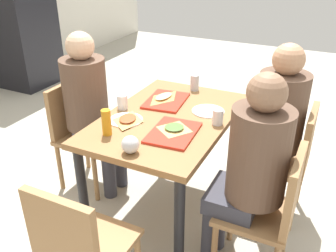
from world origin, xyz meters
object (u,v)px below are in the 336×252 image
chair_left_end (79,245)px  drink_fridge (21,13)px  pizza_slice_b (164,97)px  main_table (168,129)px  person_in_brown_jacket (274,119)px  paper_plate_near_edge (208,111)px  soda_can (195,83)px  plastic_cup_a (122,102)px  pizza_slice_a (174,128)px  tray_red_near (173,132)px  person_far_side (90,102)px  plastic_cup_b (218,117)px  chair_far_side (78,128)px  foil_bundle (130,145)px  chair_near_right (290,156)px  condiment_bottle (106,122)px  person_in_red (251,164)px  pizza_slice_c (128,119)px  chair_near_left (271,208)px  paper_plate_center (126,120)px  tray_red_far (166,101)px

chair_left_end → drink_fridge: size_ratio=0.44×
pizza_slice_b → main_table: bearing=-147.3°
person_in_brown_jacket → paper_plate_near_edge: 0.44m
soda_can → plastic_cup_a: bearing=149.9°
main_table → plastic_cup_a: (-0.03, 0.33, 0.15)m
paper_plate_near_edge → pizza_slice_a: 0.37m
tray_red_near → paper_plate_near_edge: bearing=-11.4°
tray_red_near → soda_can: 0.74m
person_far_side → plastic_cup_b: person_far_side is taller
chair_far_side → soda_can: 0.97m
plastic_cup_b → foil_bundle: (-0.54, 0.31, 0.00)m
pizza_slice_b → chair_far_side: bearing=109.7°
chair_near_right → condiment_bottle: (-0.69, 0.99, 0.35)m
tray_red_near → person_far_side: bearing=74.8°
pizza_slice_b → plastic_cup_a: (-0.26, 0.19, 0.03)m
person_in_red → person_far_side: (0.30, 1.27, 0.00)m
drink_fridge → pizza_slice_c: bearing=-123.3°
chair_left_end → condiment_bottle: condiment_bottle is taller
person_in_red → pizza_slice_b: size_ratio=4.91×
paper_plate_near_edge → plastic_cup_b: size_ratio=2.20×
chair_left_end → pizza_slice_b: chair_left_end is taller
soda_can → condiment_bottle: size_ratio=0.76×
person_in_red → paper_plate_near_edge: bearing=41.2°
main_table → plastic_cup_b: plastic_cup_b is taller
chair_far_side → chair_near_left: bearing=-100.9°
person_in_red → paper_plate_center: 0.86m
person_far_side → tray_red_far: size_ratio=3.45×
paper_plate_center → plastic_cup_a: size_ratio=2.20×
tray_red_near → foil_bundle: 0.32m
paper_plate_center → drink_fridge: drink_fridge is taller
chair_far_side → chair_near_right: bearing=-79.1°
plastic_cup_b → foil_bundle: same height
plastic_cup_a → condiment_bottle: 0.38m
main_table → foil_bundle: (-0.51, -0.02, 0.15)m
paper_plate_near_edge → condiment_bottle: 0.72m
paper_plate_near_edge → pizza_slice_b: size_ratio=0.87×
chair_near_right → person_in_brown_jacket: person_in_brown_jacket is taller
chair_near_left → tray_red_far: bearing=60.3°
tray_red_far → pizza_slice_a: bearing=-147.7°
chair_near_left → pizza_slice_a: size_ratio=4.24×
soda_can → foil_bundle: bearing=-177.8°
tray_red_far → plastic_cup_b: plastic_cup_b is taller
person_in_red → foil_bundle: bearing=108.8°
pizza_slice_c → soda_can: bearing=-14.2°
person_in_red → foil_bundle: (-0.21, 0.62, 0.07)m
tray_red_far → foil_bundle: (-0.72, -0.14, 0.04)m
main_table → tray_red_near: bearing=-146.9°
chair_near_right → person_in_red: bearing=166.9°
plastic_cup_b → condiment_bottle: condiment_bottle is taller
chair_near_right → paper_plate_center: 1.13m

